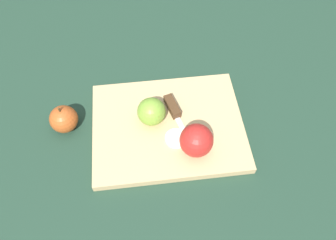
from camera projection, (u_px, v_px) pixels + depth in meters
name	position (u px, v px, depth m)	size (l,w,h in m)	color
ground_plane	(168.00, 129.00, 0.84)	(4.00, 4.00, 0.00)	#1E3828
cutting_board	(168.00, 127.00, 0.83)	(0.43, 0.36, 0.02)	tan
apple_half_left	(151.00, 112.00, 0.80)	(0.07, 0.07, 0.07)	olive
apple_half_right	(197.00, 141.00, 0.75)	(0.08, 0.08, 0.08)	red
knife	(173.00, 109.00, 0.84)	(0.03, 0.16, 0.02)	silver
apple_slice	(176.00, 138.00, 0.80)	(0.06, 0.06, 0.01)	#EFE5C6
apple_whole	(64.00, 119.00, 0.81)	(0.07, 0.07, 0.08)	#AD4C1E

